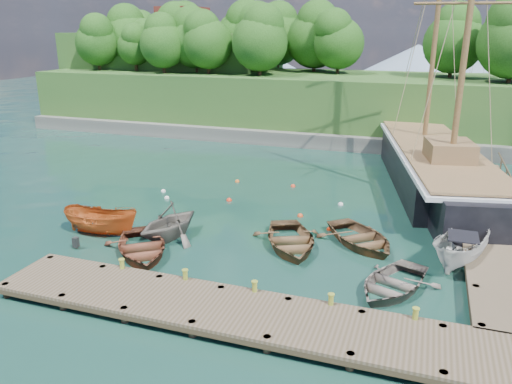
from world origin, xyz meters
TOP-DOWN VIEW (x-y plane):
  - ground at (0.00, 0.00)m, footprint 160.00×160.00m
  - dock_near at (2.00, -6.50)m, footprint 20.00×3.20m
  - dock_east at (11.50, 7.00)m, footprint 3.20×24.00m
  - bollard_0 at (-4.00, -5.10)m, footprint 0.26×0.26m
  - bollard_1 at (-1.00, -5.10)m, footprint 0.26×0.26m
  - bollard_2 at (2.00, -5.10)m, footprint 0.26×0.26m
  - bollard_3 at (5.00, -5.10)m, footprint 0.26×0.26m
  - bollard_4 at (8.00, -5.10)m, footprint 0.26×0.26m
  - rowboat_0 at (-4.71, -2.47)m, footprint 5.62×5.90m
  - rowboat_1 at (-4.37, -0.27)m, footprint 4.29×4.67m
  - rowboat_2 at (1.87, 0.66)m, footprint 5.21×5.91m
  - rowboat_3 at (7.00, -2.14)m, footprint 4.53×5.24m
  - rowboat_4 at (5.13, 2.12)m, footprint 5.66×5.82m
  - motorboat_orange at (-7.99, -0.99)m, footprint 4.38×1.73m
  - cabin_boat_white at (9.77, 1.31)m, footprint 3.40×5.14m
  - schooner at (8.46, 13.72)m, footprint 9.44×28.49m
  - mooring_buoy_0 at (-7.64, 5.36)m, footprint 0.32×0.32m
  - mooring_buoy_1 at (-3.68, 6.25)m, footprint 0.34×0.34m
  - mooring_buoy_2 at (1.28, 5.00)m, footprint 0.34×0.34m
  - mooring_buoy_3 at (3.14, 7.76)m, footprint 0.34×0.34m
  - mooring_buoy_4 at (-4.68, 10.26)m, footprint 0.32×0.32m
  - mooring_buoy_5 at (-0.62, 10.45)m, footprint 0.34×0.34m
  - mooring_buoy_6 at (-8.54, 6.52)m, footprint 0.32×0.32m
  - mooring_buoy_7 at (3.28, 3.55)m, footprint 0.30×0.30m
  - headland at (-12.88, 31.36)m, footprint 51.00×19.31m
  - distant_ridge at (4.30, 70.00)m, footprint 117.00×40.00m

SIDE VIEW (x-z plane):
  - ground at x=0.00m, z-range 0.00..0.00m
  - bollard_0 at x=-4.00m, z-range -0.23..0.23m
  - bollard_1 at x=-1.00m, z-range -0.23..0.23m
  - bollard_2 at x=2.00m, z-range -0.23..0.23m
  - bollard_3 at x=5.00m, z-range -0.23..0.23m
  - bollard_4 at x=8.00m, z-range -0.23..0.23m
  - rowboat_0 at x=-4.71m, z-range -0.50..0.50m
  - rowboat_1 at x=-4.37m, z-range -1.03..1.03m
  - rowboat_2 at x=1.87m, z-range -0.51..0.51m
  - rowboat_3 at x=7.00m, z-range -0.46..0.46m
  - rowboat_4 at x=5.13m, z-range -0.49..0.49m
  - motorboat_orange at x=-7.99m, z-range -0.84..0.84m
  - cabin_boat_white at x=9.77m, z-range -0.93..0.93m
  - mooring_buoy_0 at x=-7.64m, z-range -0.16..0.16m
  - mooring_buoy_1 at x=-3.68m, z-range -0.17..0.17m
  - mooring_buoy_2 at x=1.28m, z-range -0.17..0.17m
  - mooring_buoy_3 at x=3.14m, z-range -0.17..0.17m
  - mooring_buoy_4 at x=-4.68m, z-range -0.16..0.16m
  - mooring_buoy_5 at x=-0.62m, z-range -0.17..0.17m
  - mooring_buoy_6 at x=-8.54m, z-range -0.16..0.16m
  - mooring_buoy_7 at x=3.28m, z-range -0.15..0.15m
  - dock_near at x=2.00m, z-range -0.12..0.98m
  - dock_east at x=11.50m, z-range -0.12..0.98m
  - schooner at x=8.46m, z-range -9.46..11.82m
  - distant_ridge at x=4.30m, z-range -0.65..9.35m
  - headland at x=-12.88m, z-range -0.91..11.99m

